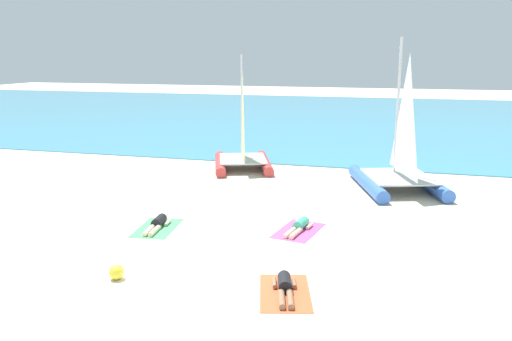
% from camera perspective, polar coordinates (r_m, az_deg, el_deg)
% --- Properties ---
extents(ground_plane, '(120.00, 120.00, 0.00)m').
position_cam_1_polar(ground_plane, '(22.67, 3.09, -0.50)').
color(ground_plane, beige).
extents(ocean_water, '(120.00, 40.00, 0.05)m').
position_cam_1_polar(ocean_water, '(44.14, 9.27, 5.82)').
color(ocean_water, teal).
rests_on(ocean_water, ground).
extents(sailboat_red, '(3.69, 4.53, 5.11)m').
position_cam_1_polar(sailboat_red, '(23.77, -1.47, 2.00)').
color(sailboat_red, '#CC3838').
rests_on(sailboat_red, ground).
extents(sailboat_blue, '(4.06, 5.08, 5.77)m').
position_cam_1_polar(sailboat_blue, '(20.77, 15.30, 0.26)').
color(sailboat_blue, blue).
rests_on(sailboat_blue, ground).
extents(towel_left, '(1.31, 2.01, 0.01)m').
position_cam_1_polar(towel_left, '(16.15, -10.73, -6.17)').
color(towel_left, '#4CB266').
rests_on(towel_left, ground).
extents(sunbather_left, '(0.59, 1.57, 0.30)m').
position_cam_1_polar(sunbather_left, '(16.17, -10.67, -5.67)').
color(sunbather_left, black).
rests_on(sunbather_left, towel_left).
extents(towel_middle, '(1.42, 2.06, 0.01)m').
position_cam_1_polar(towel_middle, '(15.69, 4.65, -6.55)').
color(towel_middle, '#D84C99').
rests_on(towel_middle, ground).
extents(sunbather_middle, '(0.67, 1.56, 0.30)m').
position_cam_1_polar(sunbather_middle, '(15.71, 4.75, -6.05)').
color(sunbather_middle, '#3FB28C').
rests_on(sunbather_middle, towel_middle).
extents(towel_right, '(1.55, 2.12, 0.01)m').
position_cam_1_polar(towel_right, '(11.84, 3.17, -13.15)').
color(towel_right, '#EA5933').
rests_on(towel_right, ground).
extents(sunbather_right, '(0.78, 1.55, 0.30)m').
position_cam_1_polar(sunbather_right, '(11.85, 3.16, -12.46)').
color(sunbather_right, black).
rests_on(sunbather_right, towel_right).
extents(beach_ball, '(0.35, 0.35, 0.35)m').
position_cam_1_polar(beach_ball, '(12.82, -14.97, -10.65)').
color(beach_ball, yellow).
rests_on(beach_ball, ground).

